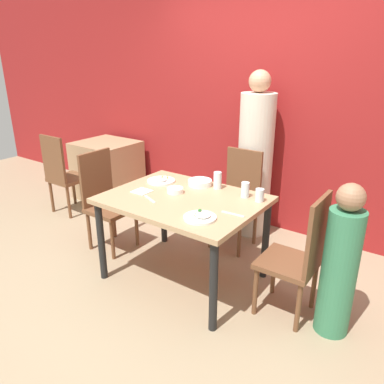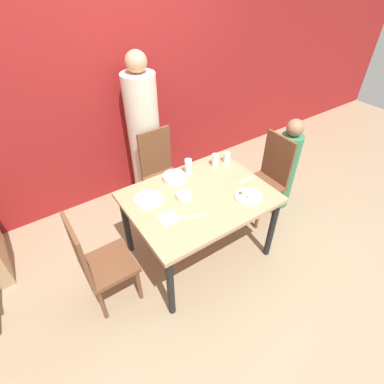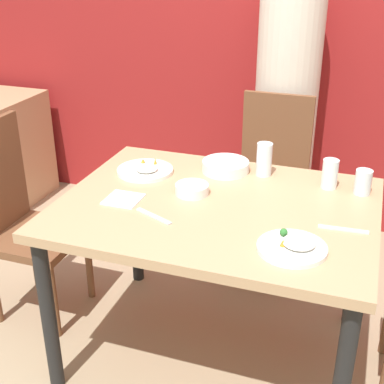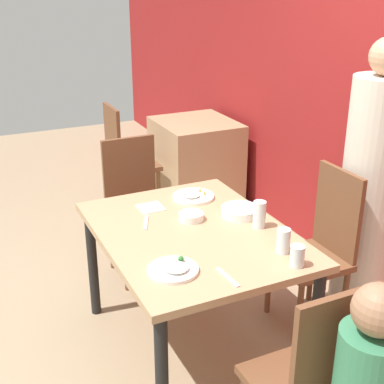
{
  "view_description": "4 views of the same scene",
  "coord_description": "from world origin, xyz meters",
  "views": [
    {
      "loc": [
        1.71,
        -2.27,
        1.87
      ],
      "look_at": [
        0.1,
        -0.01,
        0.83
      ],
      "focal_mm": 35.0,
      "sensor_mm": 36.0,
      "label": 1
    },
    {
      "loc": [
        -1.19,
        -1.63,
        2.45
      ],
      "look_at": [
        -0.12,
        -0.06,
        0.89
      ],
      "focal_mm": 28.0,
      "sensor_mm": 36.0,
      "label": 2
    },
    {
      "loc": [
        0.53,
        -1.84,
        1.71
      ],
      "look_at": [
        -0.09,
        -0.04,
        0.81
      ],
      "focal_mm": 50.0,
      "sensor_mm": 36.0,
      "label": 3
    },
    {
      "loc": [
        2.31,
        -1.09,
        2.03
      ],
      "look_at": [
        0.0,
        -0.0,
        0.98
      ],
      "focal_mm": 50.0,
      "sensor_mm": 36.0,
      "label": 4
    }
  ],
  "objects": [
    {
      "name": "ground_plane",
      "position": [
        0.0,
        0.0,
        0.0
      ],
      "size": [
        10.0,
        10.0,
        0.0
      ],
      "primitive_type": "plane",
      "color": "#998466"
    },
    {
      "name": "wall_back",
      "position": [
        0.0,
        1.44,
        1.35
      ],
      "size": [
        10.0,
        0.06,
        2.7
      ],
      "color": "maroon",
      "rests_on": "ground_plane"
    },
    {
      "name": "dining_table",
      "position": [
        0.0,
        0.0,
        0.67
      ],
      "size": [
        1.25,
        0.95,
        0.75
      ],
      "color": "tan",
      "rests_on": "ground_plane"
    },
    {
      "name": "chair_adult_spot",
      "position": [
        0.06,
        0.82,
        0.51
      ],
      "size": [
        0.4,
        0.4,
        0.97
      ],
      "color": "brown",
      "rests_on": "ground_plane"
    },
    {
      "name": "chair_child_spot",
      "position": [
        0.97,
        0.08,
        0.51
      ],
      "size": [
        0.4,
        0.4,
        0.97
      ],
      "rotation": [
        0.0,
        0.0,
        -1.57
      ],
      "color": "brown",
      "rests_on": "ground_plane"
    },
    {
      "name": "chair_empty_left",
      "position": [
        -0.97,
        0.02,
        0.51
      ],
      "size": [
        0.4,
        0.4,
        0.97
      ],
      "rotation": [
        0.0,
        0.0,
        1.57
      ],
      "color": "brown",
      "rests_on": "ground_plane"
    },
    {
      "name": "person_adult",
      "position": [
        0.06,
        1.16,
        0.79
      ],
      "size": [
        0.36,
        0.36,
        1.71
      ],
      "color": "beige",
      "rests_on": "ground_plane"
    },
    {
      "name": "person_child",
      "position": [
        1.25,
        0.08,
        0.52
      ],
      "size": [
        0.24,
        0.24,
        1.11
      ],
      "color": "#387F56",
      "rests_on": "ground_plane"
    },
    {
      "name": "bowl_curry",
      "position": [
        -0.06,
        0.33,
        0.78
      ],
      "size": [
        0.21,
        0.21,
        0.05
      ],
      "color": "white",
      "rests_on": "dining_table"
    },
    {
      "name": "plate_rice_adult",
      "position": [
        -0.4,
        0.19,
        0.77
      ],
      "size": [
        0.25,
        0.25,
        0.05
      ],
      "color": "white",
      "rests_on": "dining_table"
    },
    {
      "name": "plate_rice_child",
      "position": [
        0.35,
        -0.26,
        0.77
      ],
      "size": [
        0.24,
        0.24,
        0.05
      ],
      "color": "white",
      "rests_on": "dining_table"
    },
    {
      "name": "bowl_rice_small",
      "position": [
        -0.12,
        0.05,
        0.78
      ],
      "size": [
        0.14,
        0.14,
        0.04
      ],
      "color": "white",
      "rests_on": "dining_table"
    },
    {
      "name": "glass_water_tall",
      "position": [
        0.4,
        0.3,
        0.82
      ],
      "size": [
        0.07,
        0.07,
        0.13
      ],
      "color": "silver",
      "rests_on": "dining_table"
    },
    {
      "name": "glass_water_short",
      "position": [
        0.11,
        0.34,
        0.83
      ],
      "size": [
        0.07,
        0.07,
        0.15
      ],
      "color": "silver",
      "rests_on": "dining_table"
    },
    {
      "name": "glass_water_center",
      "position": [
        0.54,
        0.29,
        0.8
      ],
      "size": [
        0.07,
        0.07,
        0.1
      ],
      "color": "silver",
      "rests_on": "dining_table"
    },
    {
      "name": "napkin_folded",
      "position": [
        -0.37,
        -0.09,
        0.76
      ],
      "size": [
        0.14,
        0.14,
        0.01
      ],
      "color": "white",
      "rests_on": "dining_table"
    },
    {
      "name": "fork_steel",
      "position": [
        0.5,
        -0.06,
        0.76
      ],
      "size": [
        0.18,
        0.03,
        0.01
      ],
      "color": "silver",
      "rests_on": "dining_table"
    },
    {
      "name": "spoon_steel",
      "position": [
        -0.2,
        -0.19,
        0.76
      ],
      "size": [
        0.17,
        0.09,
        0.01
      ],
      "color": "silver",
      "rests_on": "dining_table"
    },
    {
      "name": "background_table",
      "position": [
        -2.01,
        0.99,
        0.38
      ],
      "size": [
        0.74,
        0.69,
        0.75
      ],
      "color": "tan",
      "rests_on": "ground_plane"
    },
    {
      "name": "chair_background",
      "position": [
        -2.01,
        0.29,
        0.51
      ],
      "size": [
        0.4,
        0.4,
        0.97
      ],
      "rotation": [
        0.0,
        0.0,
        3.14
      ],
      "color": "brown",
      "rests_on": "ground_plane"
    }
  ]
}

